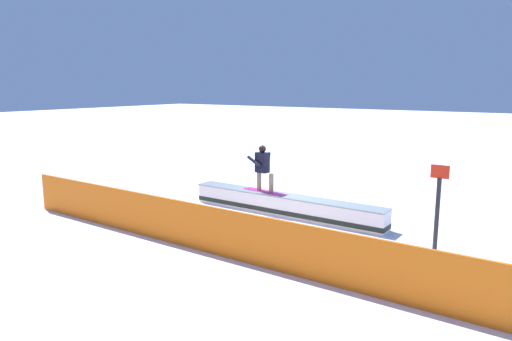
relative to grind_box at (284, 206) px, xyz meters
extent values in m
plane|color=white|center=(0.00, 0.00, -0.27)|extent=(120.00, 120.00, 0.00)
cube|color=white|center=(0.00, 0.00, 0.01)|extent=(6.24, 0.71, 0.57)
cube|color=black|center=(0.00, 0.00, -0.13)|extent=(6.25, 0.72, 0.14)
cube|color=#88989C|center=(0.00, 0.00, 0.31)|extent=(6.25, 0.77, 0.04)
cube|color=#BC2790|center=(0.69, -0.02, 0.34)|extent=(1.55, 0.49, 0.01)
cylinder|color=gray|center=(0.93, -0.05, 0.63)|extent=(0.16, 0.16, 0.57)
cylinder|color=gray|center=(0.46, 0.02, 0.63)|extent=(0.16, 0.16, 0.57)
cube|color=black|center=(0.81, -0.03, 1.22)|extent=(0.43, 0.29, 0.60)
sphere|color=black|center=(0.81, -0.03, 1.63)|extent=(0.22, 0.22, 0.22)
cylinder|color=black|center=(1.01, 0.11, 1.25)|extent=(0.54, 0.17, 0.32)
cylinder|color=black|center=(0.69, -0.18, 1.25)|extent=(0.16, 0.11, 0.56)
cube|color=orange|center=(0.00, 3.71, 0.28)|extent=(13.01, 0.36, 1.10)
cylinder|color=#262628|center=(-4.46, 0.79, 0.59)|extent=(0.10, 0.10, 1.73)
cube|color=red|center=(-4.46, 0.79, 1.60)|extent=(0.40, 0.04, 0.30)
camera|label=1|loc=(-6.77, 11.60, 3.51)|focal=32.92mm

